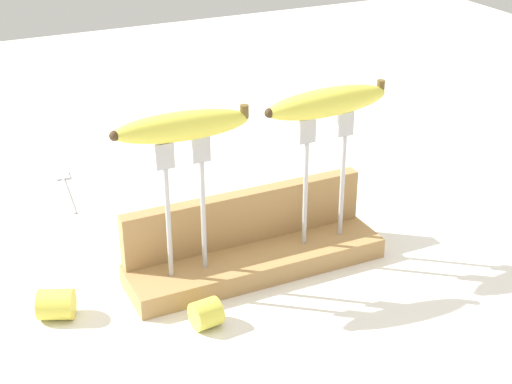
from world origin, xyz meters
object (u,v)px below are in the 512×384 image
object	(u,v)px
fork_stand_right	(325,168)
banana_raised_left	(182,126)
fork_fallen_near	(66,185)
fork_stand_left	(185,196)
banana_chunk_far	(55,304)
banana_raised_right	(328,102)
banana_chunk_near	(207,313)

from	to	relation	value
fork_stand_right	banana_raised_left	size ratio (longest dim) A/B	1.05
fork_stand_right	fork_fallen_near	bearing A→B (deg)	125.84
fork_stand_left	fork_fallen_near	world-z (taller)	fork_stand_left
banana_chunk_far	fork_stand_right	bearing A→B (deg)	-1.90
banana_raised_left	banana_chunk_far	size ratio (longest dim) A/B	3.14
fork_stand_left	banana_raised_right	world-z (taller)	banana_raised_right
fork_stand_right	banana_chunk_near	distance (m)	0.28
fork_stand_left	banana_chunk_far	xyz separation A→B (m)	(-0.19, 0.01, -0.13)
banana_raised_right	fork_fallen_near	world-z (taller)	banana_raised_right
banana_raised_right	fork_fallen_near	size ratio (longest dim) A/B	1.10
fork_stand_right	banana_chunk_near	size ratio (longest dim) A/B	4.66
banana_raised_left	fork_stand_right	bearing A→B (deg)	-0.00
fork_stand_right	banana_raised_left	world-z (taller)	banana_raised_left
banana_chunk_far	banana_raised_right	bearing A→B (deg)	-1.90
banana_chunk_near	banana_chunk_far	xyz separation A→B (m)	(-0.18, 0.11, 0.00)
fork_stand_right	fork_fallen_near	distance (m)	0.54
fork_stand_right	banana_chunk_near	xyz separation A→B (m)	(-0.23, -0.09, -0.13)
fork_stand_left	banana_chunk_far	world-z (taller)	fork_stand_left
banana_raised_right	banana_chunk_near	bearing A→B (deg)	-157.99
fork_fallen_near	banana_chunk_far	bearing A→B (deg)	-104.58
fork_fallen_near	banana_raised_right	bearing A→B (deg)	-54.17
banana_raised_right	fork_fallen_near	distance (m)	0.57
banana_raised_right	banana_chunk_far	world-z (taller)	banana_raised_right
banana_raised_left	banana_chunk_near	size ratio (longest dim) A/B	4.42
banana_raised_left	banana_chunk_far	bearing A→B (deg)	175.88
fork_stand_left	banana_raised_right	distance (m)	0.24
fork_fallen_near	banana_chunk_near	bearing A→B (deg)	-81.89
fork_stand_left	banana_chunk_near	world-z (taller)	fork_stand_left
banana_chunk_near	banana_chunk_far	bearing A→B (deg)	149.20
banana_raised_right	banana_raised_left	bearing A→B (deg)	180.00
banana_raised_left	banana_chunk_near	bearing A→B (deg)	-96.02
fork_stand_left	banana_raised_left	xyz separation A→B (m)	(-0.00, 0.00, 0.10)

